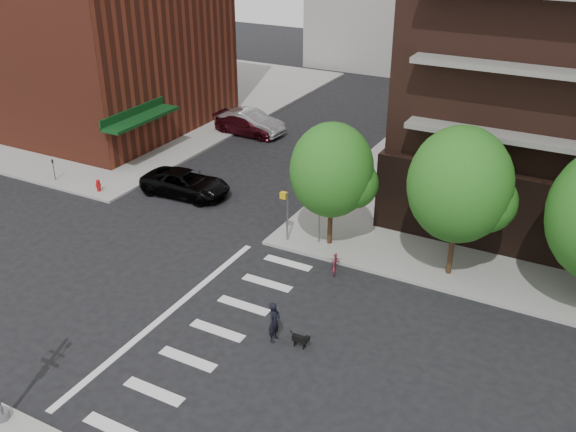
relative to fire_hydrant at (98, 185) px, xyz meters
The scene contains 14 objects.
ground 13.09m from the fire_hydrant, 36.61° to the right, with size 120.00×120.00×0.00m, color black.
sidewalk_nw 21.04m from the fire_hydrant, 131.72° to the left, with size 31.00×33.00×0.15m, color gray.
crosswalk 14.92m from the fire_hydrant, 31.54° to the right, with size 3.85×13.00×0.01m.
tree_a 14.93m from the fire_hydrant, ahead, with size 4.00×4.00×5.90m.
tree_b 20.90m from the fire_hydrant, ahead, with size 4.50×4.50×6.65m.
pedestrian_signal 12.88m from the fire_hydrant, ahead, with size 2.18×0.67×2.60m.
fire_hydrant is the anchor object (origin of this frame).
parking_meter 3.52m from the fire_hydrant, behind, with size 0.10×0.08×1.32m.
parked_car_black 5.14m from the fire_hydrant, 25.88° to the left, with size 5.26×2.42×1.46m, color black.
parked_car_maroon 13.15m from the fire_hydrant, 79.92° to the left, with size 5.01×2.04×1.45m, color #450F18.
parked_car_silver 13.46m from the fire_hydrant, 80.16° to the left, with size 5.23×1.83×1.72m, color silver.
scooter 15.78m from the fire_hydrant, ahead, with size 0.57×1.64×0.86m, color #9F2842.
dog_walker 17.39m from the fire_hydrant, 24.60° to the right, with size 0.41×0.63×1.72m, color black.
dog 18.37m from the fire_hydrant, 22.93° to the right, with size 0.71×0.20×0.61m.
Camera 1 is at (15.36, -17.09, 15.63)m, focal length 40.00 mm.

